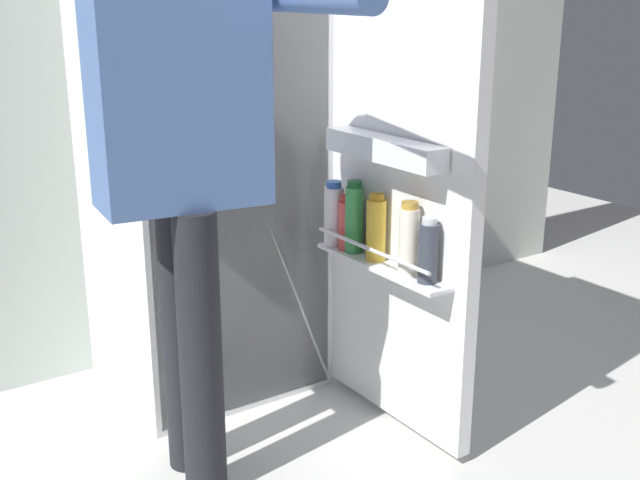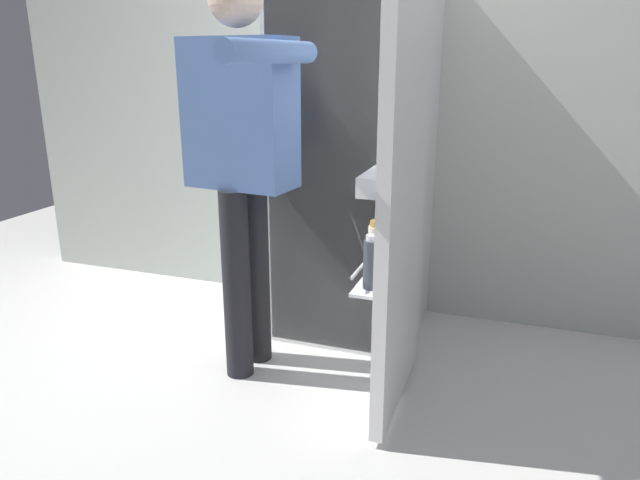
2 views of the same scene
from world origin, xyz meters
name	(u,v)px [view 2 (image 2 of 2)]	position (x,y,z in m)	size (l,w,h in m)	color
ground_plane	(317,376)	(0.00, 0.00, 0.00)	(6.93, 6.93, 0.00)	silver
kitchen_wall	(375,72)	(0.00, 0.91, 1.28)	(4.40, 0.10, 2.57)	beige
refrigerator	(358,162)	(0.03, 0.50, 0.88)	(0.74, 1.28, 1.76)	white
person	(243,145)	(-0.31, -0.01, 1.01)	(0.56, 0.79, 1.68)	black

